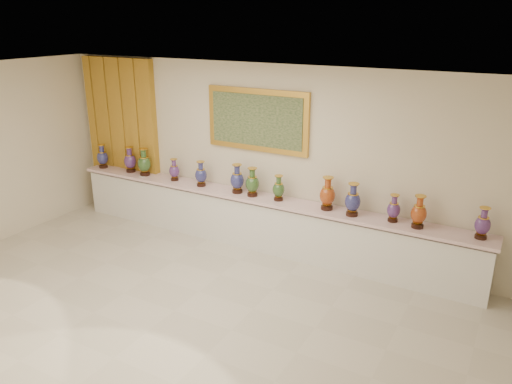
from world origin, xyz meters
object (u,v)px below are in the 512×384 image
counter (258,222)px  vase_2 (144,163)px  vase_0 (103,157)px  vase_1 (130,161)px

counter → vase_2: vase_2 is taller
vase_0 → vase_2: 1.04m
counter → vase_1: 2.83m
vase_2 → counter: bearing=1.0°
counter → vase_1: size_ratio=15.13×
counter → vase_0: bearing=-179.1°
vase_0 → vase_1: (0.66, 0.05, 0.01)m
vase_1 → vase_2: vase_2 is taller
vase_0 → vase_1: bearing=4.5°
counter → vase_1: vase_1 is taller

